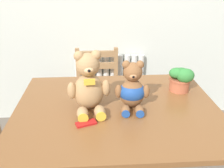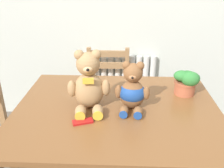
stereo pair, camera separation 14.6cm
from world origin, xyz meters
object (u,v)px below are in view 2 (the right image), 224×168
(potted_plant, at_px, (186,81))
(teddy_bear_left, at_px, (89,84))
(teddy_bear_right, at_px, (132,90))
(chocolate_bar, at_px, (83,122))
(wooden_chair_behind, at_px, (107,92))

(potted_plant, bearing_deg, teddy_bear_left, -161.27)
(teddy_bear_right, height_order, potted_plant, teddy_bear_right)
(teddy_bear_left, height_order, potted_plant, teddy_bear_left)
(teddy_bear_right, distance_m, chocolate_bar, 0.34)
(wooden_chair_behind, distance_m, teddy_bear_left, 1.01)
(wooden_chair_behind, xyz_separation_m, chocolate_bar, (-0.07, -1.05, 0.34))
(wooden_chair_behind, distance_m, potted_plant, 0.98)
(teddy_bear_right, relative_size, chocolate_bar, 2.67)
(teddy_bear_left, distance_m, potted_plant, 0.66)
(wooden_chair_behind, height_order, teddy_bear_right, teddy_bear_right)
(wooden_chair_behind, xyz_separation_m, potted_plant, (0.57, -0.67, 0.43))
(teddy_bear_right, height_order, chocolate_bar, teddy_bear_right)
(teddy_bear_left, bearing_deg, chocolate_bar, 77.96)
(teddy_bear_left, bearing_deg, wooden_chair_behind, -99.39)
(teddy_bear_left, relative_size, chocolate_bar, 3.24)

